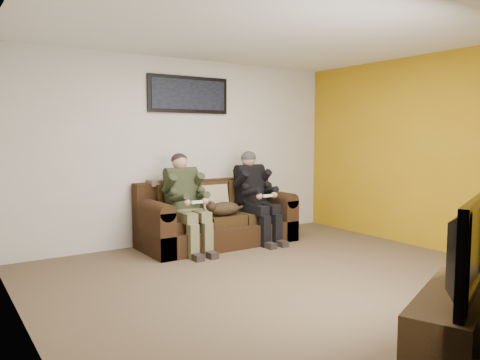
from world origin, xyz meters
TOP-DOWN VIEW (x-y plane):
  - floor at (0.00, 0.00)m, footprint 5.00×5.00m
  - ceiling at (0.00, 0.00)m, footprint 5.00×5.00m
  - wall_back at (0.00, 2.25)m, footprint 5.00×0.00m
  - wall_left at (-2.50, 0.00)m, footprint 0.00×4.50m
  - wall_right at (2.50, 0.00)m, footprint 0.00×4.50m
  - accent_wall_right at (2.49, 0.00)m, footprint 0.00×4.50m
  - sofa at (0.25, 1.83)m, footprint 2.16×0.93m
  - throw_pillow at (0.25, 1.87)m, footprint 0.41×0.20m
  - throw_blanket at (-0.40, 2.10)m, footprint 0.44×0.22m
  - person_left at (-0.30, 1.65)m, footprint 0.51×0.87m
  - person_right at (0.81, 1.65)m, footprint 0.51×0.86m
  - cat at (0.22, 1.58)m, footprint 0.66×0.26m
  - framed_poster at (0.05, 2.22)m, footprint 1.25×0.05m
  - tv_stand at (-0.02, -1.95)m, footprint 1.37×0.89m
  - television at (-0.02, -1.95)m, footprint 1.16×0.60m

SIDE VIEW (x-z plane):
  - floor at x=0.00m, z-range 0.00..0.00m
  - tv_stand at x=-0.02m, z-range 0.00..0.41m
  - sofa at x=0.25m, z-range -0.11..0.77m
  - cat at x=0.22m, z-range 0.41..0.65m
  - throw_pillow at x=0.25m, z-range 0.42..0.83m
  - person_left at x=-0.30m, z-range 0.08..1.37m
  - person_right at x=0.81m, z-range 0.08..1.37m
  - television at x=-0.02m, z-range 0.41..1.10m
  - throw_blanket at x=-0.40m, z-range 0.84..0.92m
  - wall_back at x=0.00m, z-range -1.20..3.80m
  - wall_left at x=-2.50m, z-range -0.95..3.55m
  - wall_right at x=2.50m, z-range -0.95..3.55m
  - accent_wall_right at x=2.49m, z-range -0.95..3.55m
  - framed_poster at x=0.05m, z-range 1.84..2.36m
  - ceiling at x=0.00m, z-range 2.60..2.60m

